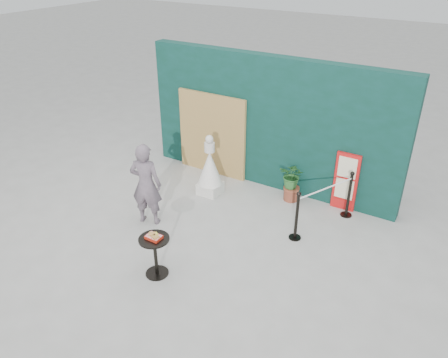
% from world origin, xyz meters
% --- Properties ---
extents(ground, '(60.00, 60.00, 0.00)m').
position_xyz_m(ground, '(0.00, 0.00, 0.00)').
color(ground, '#ADAAA5').
rests_on(ground, ground).
extents(back_wall, '(6.00, 0.30, 3.00)m').
position_xyz_m(back_wall, '(0.00, 3.15, 1.50)').
color(back_wall, '#0A2E24').
rests_on(back_wall, ground).
extents(bamboo_fence, '(1.80, 0.08, 2.00)m').
position_xyz_m(bamboo_fence, '(-1.40, 2.94, 1.00)').
color(bamboo_fence, tan).
rests_on(bamboo_fence, ground).
extents(woman, '(0.73, 0.59, 1.73)m').
position_xyz_m(woman, '(-1.32, 0.42, 0.86)').
color(woman, slate).
rests_on(woman, ground).
extents(menu_board, '(0.50, 0.07, 1.30)m').
position_xyz_m(menu_board, '(1.90, 2.95, 0.65)').
color(menu_board, red).
rests_on(menu_board, ground).
extents(statue, '(0.56, 0.56, 1.42)m').
position_xyz_m(statue, '(-0.88, 2.03, 0.58)').
color(statue, silver).
rests_on(statue, ground).
extents(cafe_table, '(0.52, 0.52, 0.75)m').
position_xyz_m(cafe_table, '(-0.16, -0.76, 0.50)').
color(cafe_table, black).
rests_on(cafe_table, ground).
extents(food_basket, '(0.26, 0.19, 0.11)m').
position_xyz_m(food_basket, '(-0.16, -0.76, 0.79)').
color(food_basket, '#B02412').
rests_on(food_basket, cafe_table).
extents(planter, '(0.53, 0.46, 0.90)m').
position_xyz_m(planter, '(0.81, 2.72, 0.52)').
color(planter, brown).
rests_on(planter, ground).
extents(stanchion_barrier, '(0.84, 1.54, 1.03)m').
position_xyz_m(stanchion_barrier, '(1.76, 2.09, 0.49)').
color(stanchion_barrier, black).
rests_on(stanchion_barrier, ground).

